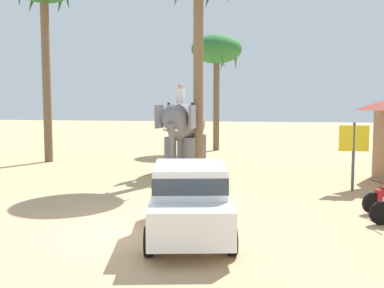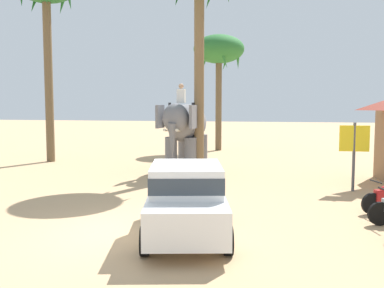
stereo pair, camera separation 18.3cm
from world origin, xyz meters
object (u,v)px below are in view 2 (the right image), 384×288
at_px(elephant_with_mahout, 185,127).
at_px(signboard_yellow, 354,143).
at_px(car_sedan_foreground, 186,197).
at_px(palm_tree_near_hut, 219,52).

height_order(elephant_with_mahout, signboard_yellow, elephant_with_mahout).
bearing_deg(car_sedan_foreground, palm_tree_near_hut, 94.57).
distance_m(elephant_with_mahout, palm_tree_near_hut, 10.14).
xyz_separation_m(car_sedan_foreground, palm_tree_near_hut, (-1.49, 18.66, 5.31)).
relative_size(car_sedan_foreground, elephant_with_mahout, 1.10).
relative_size(palm_tree_near_hut, signboard_yellow, 3.05).
bearing_deg(signboard_yellow, car_sedan_foreground, -126.89).
height_order(car_sedan_foreground, elephant_with_mahout, elephant_with_mahout).
bearing_deg(palm_tree_near_hut, signboard_yellow, -63.36).
bearing_deg(signboard_yellow, palm_tree_near_hut, 116.64).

